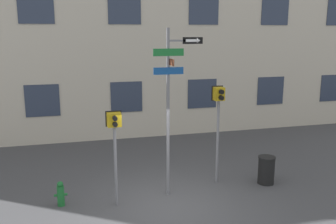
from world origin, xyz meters
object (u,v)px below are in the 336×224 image
street_sign_pole (171,98)px  trash_bin (266,170)px  fire_hydrant (61,194)px  pedestrian_signal_left (115,132)px  pedestrian_signal_right (219,109)px

street_sign_pole → trash_bin: street_sign_pole is taller
fire_hydrant → trash_bin: bearing=-0.3°
pedestrian_signal_left → fire_hydrant: bearing=166.9°
pedestrian_signal_left → pedestrian_signal_right: size_ratio=0.86×
street_sign_pole → fire_hydrant: bearing=179.4°
pedestrian_signal_left → trash_bin: bearing=3.8°
pedestrian_signal_right → fire_hydrant: 5.06m
street_sign_pole → pedestrian_signal_right: (1.61, 0.48, -0.49)m
street_sign_pole → pedestrian_signal_right: bearing=16.5°
street_sign_pole → fire_hydrant: street_sign_pole is taller
pedestrian_signal_right → fire_hydrant: (-4.64, -0.45, -1.98)m
pedestrian_signal_right → street_sign_pole: bearing=-163.5°
fire_hydrant → trash_bin: 6.07m
pedestrian_signal_left → pedestrian_signal_right: 3.30m
fire_hydrant → trash_bin: (6.07, -0.03, 0.10)m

